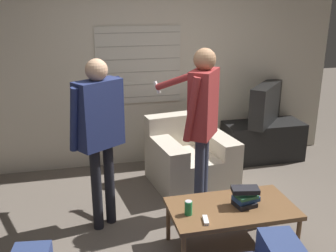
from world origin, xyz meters
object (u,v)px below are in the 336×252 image
(person_left_standing, at_px, (99,124))
(soda_can, at_px, (188,208))
(tv, at_px, (265,104))
(coffee_table, at_px, (232,210))
(spare_remote, at_px, (206,220))
(armchair_beige, at_px, (190,158))
(person_right_standing, at_px, (202,114))
(book_stack, at_px, (245,196))

(person_left_standing, relative_size, soda_can, 13.25)
(tv, bearing_deg, soda_can, 1.77)
(coffee_table, xyz_separation_m, person_left_standing, (-1.08, 0.67, 0.67))
(spare_remote, bearing_deg, armchair_beige, 89.32)
(coffee_table, bearing_deg, person_right_standing, 97.70)
(armchair_beige, relative_size, coffee_table, 0.92)
(coffee_table, bearing_deg, soda_can, -174.75)
(book_stack, relative_size, spare_remote, 1.97)
(soda_can, bearing_deg, tv, 49.23)
(person_left_standing, bearing_deg, person_right_standing, -34.61)
(soda_can, bearing_deg, book_stack, 3.39)
(person_right_standing, relative_size, soda_can, 13.78)
(armchair_beige, height_order, soda_can, armchair_beige)
(armchair_beige, relative_size, book_stack, 3.84)
(spare_remote, bearing_deg, soda_can, 138.78)
(armchair_beige, distance_m, person_right_standing, 1.08)
(coffee_table, bearing_deg, armchair_beige, 89.07)
(coffee_table, xyz_separation_m, soda_can, (-0.41, -0.04, 0.10))
(person_right_standing, relative_size, book_stack, 6.53)
(coffee_table, xyz_separation_m, tv, (1.22, 1.85, 0.41))
(book_stack, bearing_deg, armchair_beige, 93.87)
(person_left_standing, relative_size, book_stack, 6.28)
(armchair_beige, height_order, person_left_standing, person_left_standing)
(book_stack, distance_m, spare_remote, 0.46)
(tv, distance_m, spare_remote, 2.56)
(person_left_standing, distance_m, book_stack, 1.48)
(armchair_beige, bearing_deg, person_right_standing, 73.22)
(coffee_table, relative_size, soda_can, 8.78)
(book_stack, distance_m, soda_can, 0.53)
(book_stack, bearing_deg, person_right_standing, 107.39)
(person_left_standing, distance_m, person_right_standing, 0.99)
(armchair_beige, bearing_deg, tv, -167.00)
(coffee_table, bearing_deg, tv, 56.64)
(armchair_beige, bearing_deg, book_stack, 85.51)
(tv, relative_size, soda_can, 5.94)
(soda_can, relative_size, spare_remote, 0.93)
(spare_remote, bearing_deg, person_left_standing, 143.52)
(coffee_table, bearing_deg, spare_remote, -149.70)
(book_stack, relative_size, soda_can, 2.11)
(coffee_table, distance_m, book_stack, 0.17)
(tv, height_order, soda_can, tv)
(person_right_standing, height_order, spare_remote, person_right_standing)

